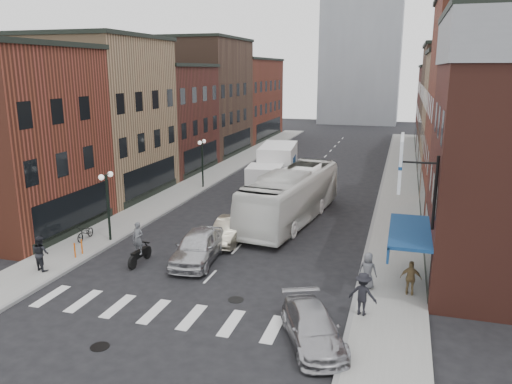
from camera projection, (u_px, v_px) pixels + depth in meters
ground at (202, 285)px, 23.23m from camera, size 160.00×160.00×0.00m
sidewalk_left at (209, 177)px, 46.04m from camera, size 3.00×74.00×0.15m
sidewalk_right at (399, 190)px, 41.33m from camera, size 3.00×74.00×0.15m
curb_left at (224, 179)px, 45.64m from camera, size 0.20×74.00×0.16m
curb_right at (381, 189)px, 41.76m from camera, size 0.20×74.00×0.16m
crosswalk_stripes at (174, 315)px, 20.44m from camera, size 12.00×2.20×0.01m
bldg_left_mid_a at (91, 117)px, 38.94m from camera, size 10.30×10.20×12.30m
bldg_left_mid_b at (153, 118)px, 48.48m from camera, size 10.30×10.20×10.30m
bldg_left_far_a at (197, 97)px, 58.36m from camera, size 10.30×12.20×13.30m
bldg_left_far_b at (236, 99)px, 71.62m from camera, size 10.30×16.20×11.30m
bldg_right_mid_b at (489, 122)px, 40.05m from camera, size 10.30×10.20×11.30m
bldg_right_far_a at (473, 106)px, 50.17m from camera, size 10.30×12.20×12.30m
bldg_right_far_b at (459, 107)px, 63.43m from camera, size 10.30×16.20×10.30m
awning_blue at (406, 233)px, 22.45m from camera, size 1.80×5.00×0.78m
billboard_sign at (403, 163)px, 19.85m from camera, size 1.52×3.00×3.70m
streetlamp_near at (107, 194)px, 28.30m from camera, size 0.32×1.22×4.11m
streetlamp_far at (202, 154)px, 41.33m from camera, size 0.32×1.22×4.11m
bike_rack at (78, 248)px, 26.41m from camera, size 0.08×0.68×0.80m
box_truck at (274, 171)px, 39.99m from camera, size 3.30×8.93×3.78m
motorcycle_rider at (139, 245)px, 25.50m from camera, size 0.65×2.21×2.25m
transit_bus at (291, 196)px, 32.64m from camera, size 4.44×12.55×3.42m
sedan_left_near at (198, 247)px, 25.85m from camera, size 2.44×5.08×1.68m
sedan_left_far at (229, 230)px, 28.89m from camera, size 1.60×4.28×1.40m
curb_car at (313, 327)px, 18.15m from camera, size 3.46×4.75×1.28m
parked_bicycle at (85, 232)px, 28.90m from camera, size 0.67×1.65×0.85m
ped_left_solo at (41, 253)px, 24.40m from camera, size 0.96×0.72×1.75m
ped_right_a at (363, 294)px, 19.95m from camera, size 1.24×0.78×1.77m
ped_right_b at (411, 278)px, 21.75m from camera, size 0.93×0.50×1.55m
ped_right_c at (368, 270)px, 22.43m from camera, size 0.87×0.63×1.66m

